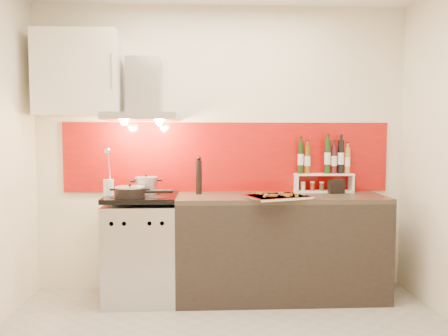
{
  "coord_description": "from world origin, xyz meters",
  "views": [
    {
      "loc": [
        -0.16,
        -2.65,
        1.4
      ],
      "look_at": [
        0.0,
        0.95,
        1.15
      ],
      "focal_mm": 35.0,
      "sensor_mm": 36.0,
      "label": 1
    }
  ],
  "objects_px": {
    "counter": "(280,246)",
    "baking_tray": "(277,196)",
    "range_stove": "(142,249)",
    "stock_pot": "(146,185)",
    "saute_pan": "(131,192)",
    "pepper_mill": "(199,176)"
  },
  "relations": [
    {
      "from": "stock_pot",
      "to": "pepper_mill",
      "type": "xyz_separation_m",
      "value": [
        0.46,
        0.03,
        0.08
      ]
    },
    {
      "from": "pepper_mill",
      "to": "baking_tray",
      "type": "bearing_deg",
      "value": -25.02
    },
    {
      "from": "range_stove",
      "to": "counter",
      "type": "distance_m",
      "value": 1.2
    },
    {
      "from": "counter",
      "to": "saute_pan",
      "type": "height_order",
      "value": "saute_pan"
    },
    {
      "from": "range_stove",
      "to": "counter",
      "type": "relative_size",
      "value": 0.51
    },
    {
      "from": "saute_pan",
      "to": "baking_tray",
      "type": "bearing_deg",
      "value": -2.53
    },
    {
      "from": "range_stove",
      "to": "stock_pot",
      "type": "distance_m",
      "value": 0.55
    },
    {
      "from": "baking_tray",
      "to": "stock_pot",
      "type": "bearing_deg",
      "value": 166.05
    },
    {
      "from": "range_stove",
      "to": "saute_pan",
      "type": "distance_m",
      "value": 0.54
    },
    {
      "from": "stock_pot",
      "to": "saute_pan",
      "type": "xyz_separation_m",
      "value": [
        -0.1,
        -0.22,
        -0.03
      ]
    },
    {
      "from": "saute_pan",
      "to": "baking_tray",
      "type": "relative_size",
      "value": 0.8
    },
    {
      "from": "baking_tray",
      "to": "saute_pan",
      "type": "bearing_deg",
      "value": 177.47
    },
    {
      "from": "range_stove",
      "to": "pepper_mill",
      "type": "relative_size",
      "value": 2.7
    },
    {
      "from": "range_stove",
      "to": "pepper_mill",
      "type": "xyz_separation_m",
      "value": [
        0.49,
        0.11,
        0.62
      ]
    },
    {
      "from": "counter",
      "to": "saute_pan",
      "type": "xyz_separation_m",
      "value": [
        -1.27,
        -0.14,
        0.5
      ]
    },
    {
      "from": "range_stove",
      "to": "saute_pan",
      "type": "xyz_separation_m",
      "value": [
        -0.07,
        -0.14,
        0.51
      ]
    },
    {
      "from": "range_stove",
      "to": "stock_pot",
      "type": "xyz_separation_m",
      "value": [
        0.03,
        0.09,
        0.54
      ]
    },
    {
      "from": "counter",
      "to": "baking_tray",
      "type": "bearing_deg",
      "value": -108.61
    },
    {
      "from": "counter",
      "to": "stock_pot",
      "type": "relative_size",
      "value": 8.99
    },
    {
      "from": "counter",
      "to": "stock_pot",
      "type": "distance_m",
      "value": 1.29
    },
    {
      "from": "stock_pot",
      "to": "saute_pan",
      "type": "height_order",
      "value": "stock_pot"
    },
    {
      "from": "range_stove",
      "to": "saute_pan",
      "type": "bearing_deg",
      "value": -116.72
    }
  ]
}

